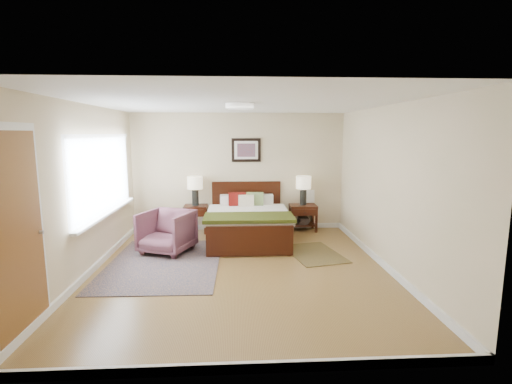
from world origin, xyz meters
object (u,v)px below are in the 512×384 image
lamp_right (303,185)px  nightstand_left (196,211)px  nightstand_right (303,215)px  bed (248,217)px  armchair (167,232)px  rug_persian (164,263)px  lamp_left (195,186)px

lamp_right → nightstand_left: bearing=-179.5°
nightstand_left → nightstand_right: 2.29m
nightstand_left → nightstand_right: nightstand_left is taller
bed → armchair: bed is taller
lamp_right → rug_persian: lamp_right is taller
lamp_right → nightstand_right: bearing=-90.0°
bed → lamp_left: 1.39m
lamp_right → bed: bearing=-149.5°
lamp_right → rug_persian: size_ratio=0.25×
nightstand_right → lamp_right: size_ratio=0.93×
nightstand_left → armchair: bearing=-105.3°
bed → nightstand_right: size_ratio=3.38×
lamp_left → rug_persian: size_ratio=0.25×
bed → rug_persian: 1.90m
nightstand_left → rug_persian: size_ratio=0.23×
nightstand_right → armchair: size_ratio=0.69×
lamp_left → lamp_right: bearing=0.0°
nightstand_right → lamp_right: 0.64m
lamp_left → lamp_right: size_ratio=1.00×
nightstand_right → lamp_right: bearing=90.0°
lamp_right → rug_persian: (-2.60, -1.91, -0.98)m
lamp_left → armchair: (-0.36, -1.34, -0.62)m
rug_persian → lamp_right: bearing=37.5°
nightstand_right → armchair: (-2.65, -1.33, 0.02)m
armchair → nightstand_left: bearing=96.6°
nightstand_right → lamp_right: (0.00, 0.01, 0.64)m
bed → rug_persian: size_ratio=0.77×
armchair → bed: bearing=45.6°
nightstand_left → lamp_right: size_ratio=0.94×
bed → lamp_right: size_ratio=3.14×
nightstand_right → armchair: 2.96m
bed → nightstand_left: size_ratio=3.34×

